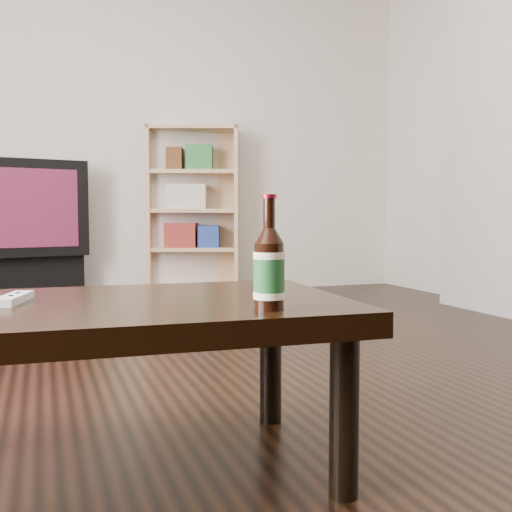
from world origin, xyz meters
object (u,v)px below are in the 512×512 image
object	(u,v)px
bookshelf	(193,207)
beer_bottle	(269,270)
tv_stand	(17,279)
coffee_table	(108,325)
remote	(14,299)
tv	(15,208)

from	to	relation	value
bookshelf	beer_bottle	world-z (taller)	bookshelf
tv_stand	beer_bottle	xyz separation A→B (m)	(0.64, -3.43, 0.35)
bookshelf	coffee_table	distance (m)	3.44
remote	beer_bottle	bearing A→B (deg)	-13.55
tv	beer_bottle	distance (m)	3.49
tv	bookshelf	bearing A→B (deg)	-8.00
coffee_table	remote	bearing A→B (deg)	163.38
tv	coffee_table	xyz separation A→B (m)	(0.32, -3.19, -0.31)
tv	beer_bottle	bearing A→B (deg)	-91.20
coffee_table	remote	size ratio (longest dim) A/B	6.84
tv_stand	remote	world-z (taller)	remote
tv	coffee_table	size ratio (longest dim) A/B	0.85
tv	coffee_table	world-z (taller)	tv
tv	tv_stand	bearing A→B (deg)	90.00
beer_bottle	tv_stand	bearing A→B (deg)	100.52
coffee_table	tv_stand	bearing A→B (deg)	95.73
tv_stand	tv	world-z (taller)	tv
tv_stand	bookshelf	size ratio (longest dim) A/B	0.64
tv	remote	xyz separation A→B (m)	(0.11, -3.13, -0.24)
tv_stand	tv	xyz separation A→B (m)	(0.00, -0.00, 0.51)
beer_bottle	tv	bearing A→B (deg)	100.52
tv_stand	beer_bottle	world-z (taller)	beer_bottle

